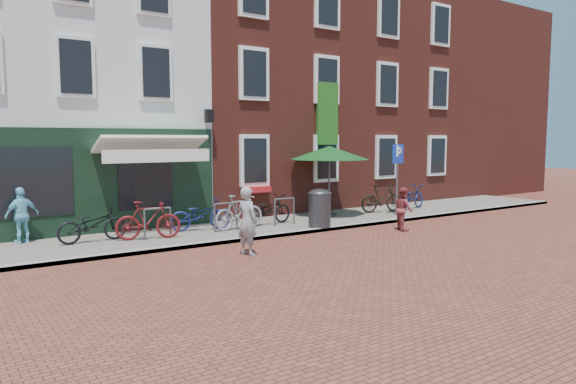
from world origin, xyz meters
TOP-DOWN VIEW (x-y plane):
  - ground at (0.00, 0.00)m, footprint 80.00×80.00m
  - sidewalk at (1.00, 1.50)m, footprint 24.00×3.00m
  - building_stucco at (-5.00, 7.00)m, footprint 8.00×8.00m
  - building_brick_mid at (2.00, 7.00)m, footprint 6.00×8.00m
  - building_brick_right at (8.00, 7.00)m, footprint 6.00×8.00m
  - filler_right at (14.50, 7.00)m, footprint 7.00×8.00m
  - litter_bin at (1.15, 0.30)m, footprint 0.66×0.66m
  - parking_sign at (4.83, 0.73)m, footprint 0.50×0.08m
  - parasol at (2.81, 1.91)m, footprint 2.67×2.67m
  - woman at (-2.30, -1.39)m, footprint 0.50×0.65m
  - boy at (3.21, -1.10)m, footprint 0.70×0.76m
  - cafe_person at (-6.50, 2.57)m, footprint 0.89×0.58m
  - bicycle_0 at (-5.03, 1.71)m, footprint 1.76×0.70m
  - bicycle_1 at (-3.73, 1.27)m, footprint 1.74×0.87m
  - bicycle_2 at (-2.03, 1.74)m, footprint 1.82×0.98m
  - bicycle_3 at (-1.00, 1.30)m, footprint 1.72×0.68m
  - bicycle_4 at (0.10, 1.52)m, footprint 1.78×0.78m
  - bicycle_5 at (4.90, 1.52)m, footprint 1.73×0.79m
  - bicycle_6 at (6.39, 1.50)m, footprint 1.82×1.00m

SIDE VIEW (x-z plane):
  - ground at x=0.00m, z-range 0.00..0.00m
  - sidewalk at x=1.00m, z-range 0.00..0.10m
  - bicycle_0 at x=-5.03m, z-range 0.10..1.01m
  - bicycle_2 at x=-2.03m, z-range 0.10..1.01m
  - bicycle_4 at x=0.10m, z-range 0.10..1.01m
  - bicycle_6 at x=6.39m, z-range 0.10..1.01m
  - bicycle_1 at x=-3.73m, z-range 0.10..1.11m
  - bicycle_3 at x=-1.00m, z-range 0.10..1.11m
  - bicycle_5 at x=4.90m, z-range 0.10..1.11m
  - boy at x=3.21m, z-range 0.00..1.28m
  - litter_bin at x=1.15m, z-range 0.12..1.33m
  - woman at x=-2.30m, z-range 0.00..1.60m
  - cafe_person at x=-6.50m, z-range 0.10..1.51m
  - parking_sign at x=4.83m, z-range 0.55..2.98m
  - parasol at x=2.81m, z-range 1.09..3.56m
  - building_stucco at x=-5.00m, z-range 0.00..9.00m
  - filler_right at x=14.50m, z-range 0.00..9.00m
  - building_brick_mid at x=2.00m, z-range 0.00..10.00m
  - building_brick_right at x=8.00m, z-range 0.00..10.00m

